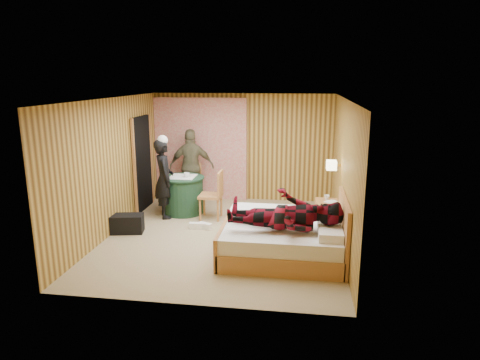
# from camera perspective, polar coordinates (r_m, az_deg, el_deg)

# --- Properties ---
(floor) EXTENTS (4.20, 5.00, 0.01)m
(floor) POSITION_cam_1_polar(r_m,az_deg,el_deg) (8.01, -2.12, -7.41)
(floor) COLOR tan
(floor) RESTS_ON ground
(ceiling) EXTENTS (4.20, 5.00, 0.01)m
(ceiling) POSITION_cam_1_polar(r_m,az_deg,el_deg) (7.48, -2.29, 10.76)
(ceiling) COLOR white
(ceiling) RESTS_ON wall_back
(wall_back) EXTENTS (4.20, 0.02, 2.50)m
(wall_back) POSITION_cam_1_polar(r_m,az_deg,el_deg) (10.07, 0.36, 4.36)
(wall_back) COLOR gold
(wall_back) RESTS_ON floor
(wall_left) EXTENTS (0.02, 5.00, 2.50)m
(wall_left) POSITION_cam_1_polar(r_m,az_deg,el_deg) (8.28, -16.65, 1.75)
(wall_left) COLOR gold
(wall_left) RESTS_ON floor
(wall_right) EXTENTS (0.02, 5.00, 2.50)m
(wall_right) POSITION_cam_1_polar(r_m,az_deg,el_deg) (7.56, 13.65, 0.85)
(wall_right) COLOR gold
(wall_right) RESTS_ON floor
(curtain) EXTENTS (2.20, 0.08, 2.40)m
(curtain) POSITION_cam_1_polar(r_m,az_deg,el_deg) (10.20, -5.28, 4.13)
(curtain) COLOR beige
(curtain) RESTS_ON floor
(doorway) EXTENTS (0.06, 0.90, 2.05)m
(doorway) POSITION_cam_1_polar(r_m,az_deg,el_deg) (9.57, -12.88, 2.16)
(doorway) COLOR black
(doorway) RESTS_ON floor
(wall_lamp) EXTENTS (0.26, 0.24, 0.16)m
(wall_lamp) POSITION_cam_1_polar(r_m,az_deg,el_deg) (7.98, 12.12, 1.95)
(wall_lamp) COLOR gold
(wall_lamp) RESTS_ON wall_right
(bed) EXTENTS (1.97, 1.51, 1.04)m
(bed) POSITION_cam_1_polar(r_m,az_deg,el_deg) (7.03, 5.82, -7.88)
(bed) COLOR tan
(bed) RESTS_ON floor
(nightstand) EXTENTS (0.44, 0.60, 0.58)m
(nightstand) POSITION_cam_1_polar(r_m,az_deg,el_deg) (8.30, 11.45, -4.71)
(nightstand) COLOR tan
(nightstand) RESTS_ON floor
(round_table) EXTENTS (0.91, 0.91, 0.81)m
(round_table) POSITION_cam_1_polar(r_m,az_deg,el_deg) (9.26, -7.56, -1.94)
(round_table) COLOR #21492D
(round_table) RESTS_ON floor
(chair_far) EXTENTS (0.42, 0.42, 0.93)m
(chair_far) POSITION_cam_1_polar(r_m,az_deg,el_deg) (9.90, -6.48, -0.09)
(chair_far) COLOR tan
(chair_far) RESTS_ON floor
(chair_near) EXTENTS (0.46, 0.46, 1.01)m
(chair_near) POSITION_cam_1_polar(r_m,az_deg,el_deg) (8.76, -3.37, -1.52)
(chair_near) COLOR tan
(chair_near) RESTS_ON floor
(duffel_bag) EXTENTS (0.66, 0.44, 0.35)m
(duffel_bag) POSITION_cam_1_polar(r_m,az_deg,el_deg) (8.37, -14.88, -5.65)
(duffel_bag) COLOR black
(duffel_bag) RESTS_ON floor
(sneaker_left) EXTENTS (0.26, 0.11, 0.12)m
(sneaker_left) POSITION_cam_1_polar(r_m,az_deg,el_deg) (8.37, -5.90, -6.09)
(sneaker_left) COLOR white
(sneaker_left) RESTS_ON floor
(sneaker_right) EXTENTS (0.29, 0.20, 0.12)m
(sneaker_right) POSITION_cam_1_polar(r_m,az_deg,el_deg) (8.34, -4.68, -6.13)
(sneaker_right) COLOR white
(sneaker_right) RESTS_ON floor
(woman_standing) EXTENTS (0.61, 0.71, 1.65)m
(woman_standing) POSITION_cam_1_polar(r_m,az_deg,el_deg) (8.95, -10.09, 0.17)
(woman_standing) COLOR black
(woman_standing) RESTS_ON floor
(man_at_table) EXTENTS (1.07, 0.58, 1.72)m
(man_at_table) POSITION_cam_1_polar(r_m,az_deg,el_deg) (9.87, -6.46, 1.79)
(man_at_table) COLOR brown
(man_at_table) RESTS_ON floor
(man_on_bed) EXTENTS (0.86, 0.67, 1.77)m
(man_on_bed) POSITION_cam_1_polar(r_m,az_deg,el_deg) (6.61, 6.07, -3.36)
(man_on_bed) COLOR maroon
(man_on_bed) RESTS_ON bed
(book_lower) EXTENTS (0.18, 0.23, 0.02)m
(book_lower) POSITION_cam_1_polar(r_m,az_deg,el_deg) (8.16, 11.56, -2.88)
(book_lower) COLOR white
(book_lower) RESTS_ON nightstand
(book_upper) EXTENTS (0.27, 0.28, 0.02)m
(book_upper) POSITION_cam_1_polar(r_m,az_deg,el_deg) (8.16, 11.57, -2.75)
(book_upper) COLOR white
(book_upper) RESTS_ON nightstand
(cup_nightstand) EXTENTS (0.12, 0.12, 0.09)m
(cup_nightstand) POSITION_cam_1_polar(r_m,az_deg,el_deg) (8.32, 11.51, -2.29)
(cup_nightstand) COLOR white
(cup_nightstand) RESTS_ON nightstand
(cup_table) EXTENTS (0.16, 0.16, 0.10)m
(cup_table) POSITION_cam_1_polar(r_m,az_deg,el_deg) (9.08, -7.13, 0.69)
(cup_table) COLOR white
(cup_table) RESTS_ON round_table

